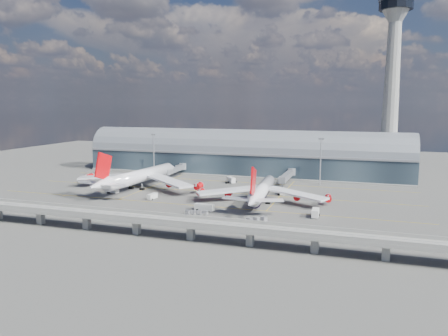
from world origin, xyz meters
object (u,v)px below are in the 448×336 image
(service_truck_1, at_px, (113,190))
(service_truck_5, at_px, (231,180))
(control_tower, at_px, (391,90))
(airliner_right, at_px, (262,191))
(floodlight_mast_right, at_px, (321,160))
(service_truck_4, at_px, (282,192))
(service_truck_2, at_px, (204,207))
(cargo_train_1, at_px, (252,227))
(cargo_train_2, at_px, (256,220))
(floodlight_mast_left, at_px, (154,154))
(cargo_train_0, at_px, (196,212))
(service_truck_3, at_px, (315,213))
(airliner_left, at_px, (138,177))
(service_truck_0, at_px, (152,196))

(service_truck_1, relative_size, service_truck_5, 0.92)
(control_tower, distance_m, service_truck_1, 161.43)
(control_tower, height_order, airliner_right, control_tower)
(floodlight_mast_right, height_order, service_truck_4, floodlight_mast_right)
(airliner_right, distance_m, service_truck_2, 29.70)
(service_truck_5, bearing_deg, airliner_right, -98.60)
(control_tower, height_order, cargo_train_1, control_tower)
(cargo_train_1, relative_size, cargo_train_2, 0.86)
(service_truck_5, bearing_deg, floodlight_mast_left, 128.23)
(service_truck_1, bearing_deg, cargo_train_0, -103.34)
(control_tower, bearing_deg, service_truck_2, -126.42)
(floodlight_mast_left, distance_m, service_truck_5, 54.40)
(control_tower, relative_size, service_truck_3, 15.10)
(service_truck_1, bearing_deg, cargo_train_2, -98.17)
(airliner_left, height_order, service_truck_0, airliner_left)
(service_truck_0, relative_size, service_truck_5, 0.98)
(service_truck_0, relative_size, service_truck_3, 0.94)
(floodlight_mast_right, distance_m, cargo_train_2, 84.99)
(service_truck_3, distance_m, service_truck_5, 79.87)
(cargo_train_2, bearing_deg, service_truck_3, -24.24)
(service_truck_1, distance_m, cargo_train_0, 60.30)
(control_tower, height_order, service_truck_2, control_tower)
(cargo_train_2, bearing_deg, floodlight_mast_left, 76.54)
(control_tower, distance_m, service_truck_2, 135.01)
(airliner_left, bearing_deg, service_truck_2, -28.79)
(service_truck_0, distance_m, cargo_train_0, 35.61)
(floodlight_mast_right, relative_size, service_truck_3, 3.77)
(service_truck_0, relative_size, cargo_train_2, 0.79)
(service_truck_4, height_order, cargo_train_1, service_truck_4)
(service_truck_1, xyz_separation_m, service_truck_3, (100.47, -14.94, 0.03))
(service_truck_0, bearing_deg, floodlight_mast_left, 120.55)
(service_truck_0, distance_m, service_truck_3, 76.21)
(control_tower, xyz_separation_m, service_truck_0, (-105.23, -87.77, -50.29))
(cargo_train_2, bearing_deg, cargo_train_1, -144.01)
(floodlight_mast_left, height_order, floodlight_mast_right, same)
(cargo_train_0, bearing_deg, service_truck_3, -63.95)
(airliner_left, relative_size, service_truck_5, 11.42)
(control_tower, bearing_deg, service_truck_3, -107.00)
(service_truck_3, distance_m, cargo_train_0, 47.09)
(service_truck_2, bearing_deg, service_truck_1, 76.00)
(service_truck_0, relative_size, service_truck_1, 1.07)
(airliner_right, bearing_deg, service_truck_2, -135.22)
(cargo_train_1, bearing_deg, service_truck_4, 0.40)
(airliner_right, height_order, cargo_train_1, airliner_right)
(cargo_train_0, bearing_deg, cargo_train_2, -84.85)
(control_tower, bearing_deg, airliner_left, -151.09)
(control_tower, xyz_separation_m, cargo_train_2, (-49.71, -110.74, -50.66))
(service_truck_3, xyz_separation_m, cargo_train_0, (-45.87, -10.65, -0.84))
(floodlight_mast_left, height_order, service_truck_0, floodlight_mast_left)
(control_tower, xyz_separation_m, airliner_right, (-55.33, -78.45, -46.38))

